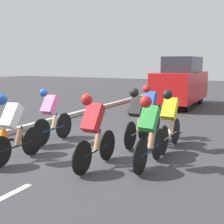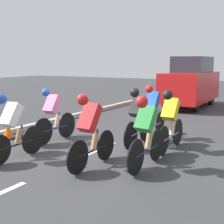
{
  "view_description": "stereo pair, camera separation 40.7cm",
  "coord_description": "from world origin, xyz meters",
  "px_view_note": "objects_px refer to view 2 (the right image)",
  "views": [
    {
      "loc": [
        -3.64,
        6.28,
        2.12
      ],
      "look_at": [
        -0.35,
        -0.16,
        0.95
      ],
      "focal_mm": 50.0,
      "sensor_mm": 36.0,
      "label": 1
    },
    {
      "loc": [
        -4.0,
        6.09,
        2.12
      ],
      "look_at": [
        -0.35,
        -0.16,
        0.95
      ],
      "focal_mm": 50.0,
      "sensor_mm": 36.0,
      "label": 2
    }
  ],
  "objects_px": {
    "cyclist_pink": "(53,114)",
    "cyclist_red": "(90,129)",
    "cyclist_yellow": "(170,119)",
    "cyclist_green": "(146,130)",
    "support_car": "(191,82)",
    "traffic_cone": "(8,130)",
    "cyclist_blue": "(152,110)",
    "cyclist_black": "(138,115)",
    "cyclist_white": "(12,125)"
  },
  "relations": [
    {
      "from": "cyclist_pink",
      "to": "cyclist_red",
      "type": "distance_m",
      "value": 2.35
    },
    {
      "from": "cyclist_red",
      "to": "cyclist_yellow",
      "type": "relative_size",
      "value": 0.98
    },
    {
      "from": "cyclist_green",
      "to": "support_car",
      "type": "xyz_separation_m",
      "value": [
        1.72,
        -8.92,
        0.38
      ]
    },
    {
      "from": "cyclist_red",
      "to": "traffic_cone",
      "type": "bearing_deg",
      "value": -14.0
    },
    {
      "from": "cyclist_green",
      "to": "cyclist_blue",
      "type": "xyz_separation_m",
      "value": [
        0.9,
        -2.44,
        0.01
      ]
    },
    {
      "from": "support_car",
      "to": "traffic_cone",
      "type": "bearing_deg",
      "value": 73.33
    },
    {
      "from": "cyclist_black",
      "to": "cyclist_white",
      "type": "relative_size",
      "value": 1.01
    },
    {
      "from": "cyclist_green",
      "to": "support_car",
      "type": "distance_m",
      "value": 9.09
    },
    {
      "from": "cyclist_white",
      "to": "support_car",
      "type": "bearing_deg",
      "value": -95.57
    },
    {
      "from": "cyclist_white",
      "to": "support_car",
      "type": "relative_size",
      "value": 0.38
    },
    {
      "from": "cyclist_blue",
      "to": "cyclist_white",
      "type": "xyz_separation_m",
      "value": [
        1.78,
        3.4,
        -0.01
      ]
    },
    {
      "from": "cyclist_pink",
      "to": "cyclist_white",
      "type": "relative_size",
      "value": 1.03
    },
    {
      "from": "cyclist_red",
      "to": "cyclist_yellow",
      "type": "xyz_separation_m",
      "value": [
        -0.96,
        -1.96,
        -0.02
      ]
    },
    {
      "from": "cyclist_black",
      "to": "traffic_cone",
      "type": "height_order",
      "value": "cyclist_black"
    },
    {
      "from": "cyclist_green",
      "to": "cyclist_black",
      "type": "bearing_deg",
      "value": -59.28
    },
    {
      "from": "cyclist_green",
      "to": "cyclist_red",
      "type": "xyz_separation_m",
      "value": [
        0.98,
        0.52,
        0.02
      ]
    },
    {
      "from": "cyclist_green",
      "to": "cyclist_white",
      "type": "height_order",
      "value": "cyclist_green"
    },
    {
      "from": "cyclist_yellow",
      "to": "traffic_cone",
      "type": "bearing_deg",
      "value": 14.79
    },
    {
      "from": "cyclist_black",
      "to": "cyclist_red",
      "type": "distance_m",
      "value": 1.96
    },
    {
      "from": "cyclist_yellow",
      "to": "cyclist_green",
      "type": "bearing_deg",
      "value": 90.51
    },
    {
      "from": "traffic_cone",
      "to": "cyclist_green",
      "type": "bearing_deg",
      "value": 175.89
    },
    {
      "from": "cyclist_pink",
      "to": "cyclist_white",
      "type": "bearing_deg",
      "value": 100.35
    },
    {
      "from": "cyclist_blue",
      "to": "cyclist_pink",
      "type": "bearing_deg",
      "value": 39.82
    },
    {
      "from": "traffic_cone",
      "to": "cyclist_yellow",
      "type": "bearing_deg",
      "value": -165.21
    },
    {
      "from": "cyclist_white",
      "to": "support_car",
      "type": "xyz_separation_m",
      "value": [
        -0.96,
        -9.89,
        0.38
      ]
    },
    {
      "from": "cyclist_red",
      "to": "support_car",
      "type": "height_order",
      "value": "support_car"
    },
    {
      "from": "traffic_cone",
      "to": "cyclist_red",
      "type": "bearing_deg",
      "value": 166.0
    },
    {
      "from": "cyclist_pink",
      "to": "cyclist_green",
      "type": "relative_size",
      "value": 0.98
    },
    {
      "from": "cyclist_black",
      "to": "cyclist_red",
      "type": "bearing_deg",
      "value": 86.41
    },
    {
      "from": "cyclist_pink",
      "to": "cyclist_red",
      "type": "bearing_deg",
      "value": 148.77
    },
    {
      "from": "cyclist_black",
      "to": "traffic_cone",
      "type": "distance_m",
      "value": 3.66
    },
    {
      "from": "cyclist_black",
      "to": "cyclist_blue",
      "type": "bearing_deg",
      "value": -87.25
    },
    {
      "from": "cyclist_green",
      "to": "cyclist_yellow",
      "type": "relative_size",
      "value": 1.01
    },
    {
      "from": "cyclist_green",
      "to": "cyclist_red",
      "type": "height_order",
      "value": "cyclist_red"
    },
    {
      "from": "cyclist_yellow",
      "to": "support_car",
      "type": "relative_size",
      "value": 0.39
    },
    {
      "from": "cyclist_pink",
      "to": "cyclist_yellow",
      "type": "xyz_separation_m",
      "value": [
        -2.97,
        -0.74,
        0.04
      ]
    },
    {
      "from": "cyclist_black",
      "to": "cyclist_blue",
      "type": "distance_m",
      "value": 1.0
    },
    {
      "from": "cyclist_red",
      "to": "traffic_cone",
      "type": "distance_m",
      "value": 3.47
    },
    {
      "from": "cyclist_pink",
      "to": "cyclist_yellow",
      "type": "distance_m",
      "value": 3.06
    },
    {
      "from": "cyclist_green",
      "to": "traffic_cone",
      "type": "relative_size",
      "value": 3.5
    },
    {
      "from": "cyclist_blue",
      "to": "cyclist_white",
      "type": "relative_size",
      "value": 1.03
    },
    {
      "from": "cyclist_pink",
      "to": "support_car",
      "type": "distance_m",
      "value": 8.33
    },
    {
      "from": "cyclist_black",
      "to": "cyclist_green",
      "type": "bearing_deg",
      "value": 120.72
    },
    {
      "from": "cyclist_blue",
      "to": "traffic_cone",
      "type": "distance_m",
      "value": 4.04
    },
    {
      "from": "cyclist_black",
      "to": "support_car",
      "type": "height_order",
      "value": "support_car"
    },
    {
      "from": "cyclist_white",
      "to": "cyclist_red",
      "type": "bearing_deg",
      "value": -165.34
    },
    {
      "from": "cyclist_pink",
      "to": "traffic_cone",
      "type": "relative_size",
      "value": 3.44
    },
    {
      "from": "cyclist_white",
      "to": "cyclist_yellow",
      "type": "height_order",
      "value": "cyclist_yellow"
    },
    {
      "from": "cyclist_yellow",
      "to": "traffic_cone",
      "type": "distance_m",
      "value": 4.46
    },
    {
      "from": "cyclist_white",
      "to": "traffic_cone",
      "type": "height_order",
      "value": "cyclist_white"
    }
  ]
}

